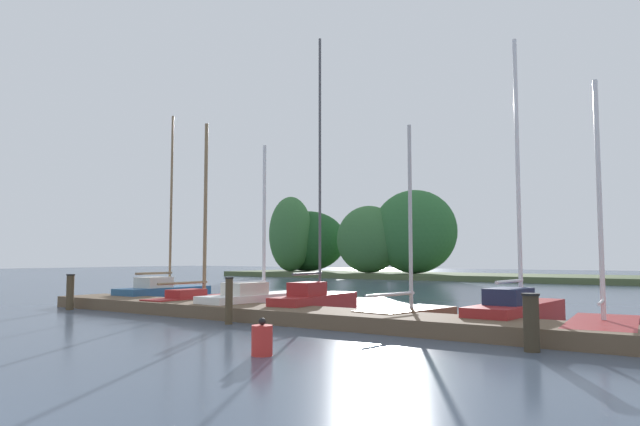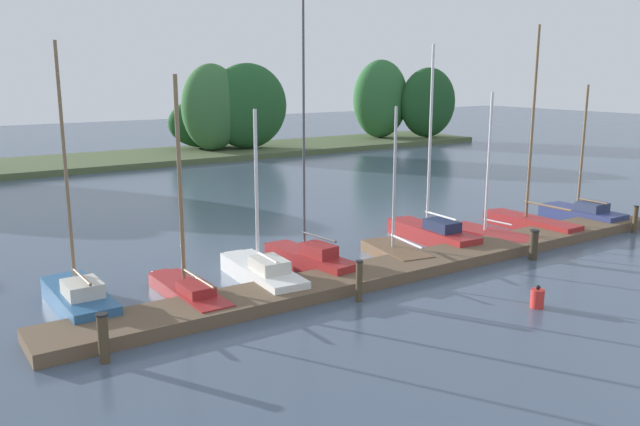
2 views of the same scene
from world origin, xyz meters
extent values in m
cube|color=brown|center=(0.00, 11.22, 0.17)|extent=(23.27, 1.80, 0.35)
cube|color=#4C5B38|center=(0.00, 41.32, 0.20)|extent=(60.45, 8.00, 0.40)
ellipsoid|color=#386B38|center=(-25.02, 40.41, 3.76)|extent=(4.15, 3.43, 6.72)
ellipsoid|color=#1E4C23|center=(-24.49, 42.19, 3.15)|extent=(8.01, 4.16, 5.50)
ellipsoid|color=#2D6633|center=(-12.96, 40.56, 3.67)|extent=(7.01, 4.29, 6.54)
ellipsoid|color=#386B38|center=(-16.61, 39.79, 3.11)|extent=(5.62, 3.59, 5.42)
cube|color=#285684|center=(-9.93, 13.38, 0.29)|extent=(1.21, 3.65, 0.58)
cube|color=#285684|center=(-9.95, 15.02, 0.26)|extent=(0.65, 0.92, 0.49)
cube|color=beige|center=(-9.92, 12.93, 0.76)|extent=(0.88, 1.10, 0.37)
cylinder|color=#7F6647|center=(-9.93, 13.66, 3.76)|extent=(0.09, 0.09, 6.37)
cylinder|color=#7F6647|center=(-9.92, 12.93, 1.09)|extent=(0.11, 1.61, 0.08)
cube|color=maroon|center=(-7.23, 12.50, 0.20)|extent=(0.95, 3.86, 0.39)
cube|color=maroon|center=(-7.24, 14.23, 0.18)|extent=(0.51, 0.97, 0.33)
cube|color=maroon|center=(-7.23, 12.02, 0.52)|extent=(0.70, 1.16, 0.25)
cylinder|color=#7F6647|center=(-7.23, 12.79, 3.26)|extent=(0.12, 0.12, 5.74)
cylinder|color=#7F6647|center=(-7.22, 11.88, 0.85)|extent=(0.09, 2.03, 0.07)
cube|color=white|center=(-4.84, 12.66, 0.28)|extent=(1.37, 4.01, 0.56)
cube|color=white|center=(-4.72, 14.43, 0.25)|extent=(0.67, 1.03, 0.47)
cube|color=beige|center=(-4.88, 12.17, 0.74)|extent=(0.91, 1.24, 0.36)
cylinder|color=silver|center=(-4.82, 12.96, 2.85)|extent=(0.10, 0.10, 4.59)
cylinder|color=silver|center=(-4.86, 12.35, 0.92)|extent=(0.15, 1.35, 0.06)
cube|color=maroon|center=(-2.93, 13.03, 0.29)|extent=(1.28, 3.78, 0.58)
cube|color=maroon|center=(-3.10, 14.68, 0.26)|extent=(0.59, 0.97, 0.49)
cube|color=maroon|center=(-2.88, 12.57, 0.77)|extent=(0.79, 1.17, 0.38)
cylinder|color=#4C4C51|center=(-2.96, 13.30, 4.43)|extent=(0.08, 0.08, 7.69)
cylinder|color=#4C4C51|center=(-2.89, 12.58, 1.20)|extent=(0.24, 1.60, 0.08)
cube|color=brown|center=(0.22, 12.53, 0.19)|extent=(1.64, 3.02, 0.38)
cube|color=brown|center=(0.43, 13.80, 0.17)|extent=(0.76, 0.81, 0.32)
cylinder|color=#B7B7BC|center=(0.25, 12.75, 2.73)|extent=(0.10, 0.10, 4.71)
cylinder|color=#B7B7BC|center=(0.11, 11.91, 0.75)|extent=(0.39, 1.87, 0.08)
cube|color=maroon|center=(2.70, 13.41, 0.29)|extent=(1.32, 4.20, 0.57)
cube|color=maroon|center=(2.82, 15.27, 0.26)|extent=(0.65, 1.07, 0.48)
cube|color=#1E2847|center=(2.67, 12.89, 0.76)|extent=(0.87, 1.29, 0.37)
cylinder|color=silver|center=(2.72, 13.72, 3.85)|extent=(0.10, 0.10, 6.56)
cylinder|color=silver|center=(2.68, 12.98, 1.09)|extent=(0.18, 1.65, 0.08)
cube|color=maroon|center=(4.72, 12.41, 0.18)|extent=(1.61, 3.61, 0.35)
cube|color=maroon|center=(4.58, 13.98, 0.16)|extent=(0.79, 0.94, 0.30)
cylinder|color=silver|center=(4.70, 12.67, 2.91)|extent=(0.10, 0.10, 5.11)
cylinder|color=silver|center=(4.75, 12.13, 0.76)|extent=(0.18, 1.22, 0.06)
cylinder|color=#4C3D28|center=(-10.26, 9.92, 0.54)|extent=(0.23, 0.23, 1.08)
cylinder|color=black|center=(-10.26, 9.92, 1.10)|extent=(0.27, 0.27, 0.04)
cylinder|color=#4C3D28|center=(-3.35, 9.90, 0.56)|extent=(0.18, 0.18, 1.13)
cylinder|color=black|center=(-3.35, 9.90, 1.15)|extent=(0.21, 0.21, 0.04)
cylinder|color=#3D3323|center=(3.97, 9.88, 0.49)|extent=(0.27, 0.27, 0.98)
cylinder|color=black|center=(3.97, 9.88, 1.00)|extent=(0.32, 0.32, 0.04)
cylinder|color=red|center=(0.33, 6.86, 0.25)|extent=(0.36, 0.36, 0.51)
sphere|color=black|center=(0.33, 6.86, 0.57)|extent=(0.13, 0.13, 0.13)
camera|label=1|loc=(6.78, -0.71, 1.66)|focal=32.45mm
camera|label=2|loc=(-13.66, -3.57, 6.19)|focal=36.46mm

